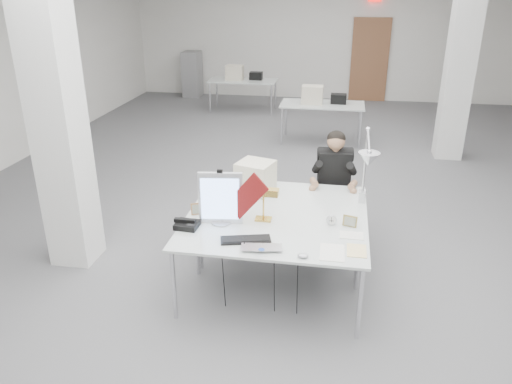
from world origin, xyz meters
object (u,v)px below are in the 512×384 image
laptop (261,251)px  architect_lamp (366,170)px  desk_phone (187,225)px  beige_monitor (255,177)px  desk_main (271,236)px  monitor (221,198)px  bankers_lamp (263,204)px  office_chair (332,198)px  seated_person (334,167)px

laptop → architect_lamp: bearing=39.8°
desk_phone → beige_monitor: bearing=66.9°
desk_main → architect_lamp: (0.85, 0.67, 0.46)m
monitor → bankers_lamp: 0.43m
bankers_lamp → architect_lamp: (0.97, 0.37, 0.28)m
desk_phone → monitor: bearing=30.9°
desk_phone → office_chair: bearing=53.2°
bankers_lamp → desk_phone: 0.77m
seated_person → bankers_lamp: seated_person is taller
monitor → beige_monitor: (0.19, 0.83, -0.09)m
office_chair → seated_person: bearing=-96.5°
laptop → desk_main: bearing=75.3°
desk_phone → architect_lamp: (1.66, 0.66, 0.42)m
seated_person → bankers_lamp: (-0.65, -1.25, 0.03)m
desk_main → bankers_lamp: bankers_lamp is taller
bankers_lamp → desk_phone: bankers_lamp is taller
office_chair → desk_phone: office_chair is taller
monitor → desk_main: bearing=-26.2°
bankers_lamp → architect_lamp: size_ratio=0.39×
office_chair → desk_phone: size_ratio=4.44×
desk_main → beige_monitor: size_ratio=4.88×
monitor → bankers_lamp: (0.40, 0.13, -0.09)m
bankers_lamp → architect_lamp: 1.07m
architect_lamp → bankers_lamp: bearing=177.3°
seated_person → monitor: size_ratio=1.61×
laptop → beige_monitor: 1.38m
seated_person → architect_lamp: (0.32, -0.89, 0.31)m
desk_main → office_chair: office_chair is taller
laptop → beige_monitor: beige_monitor is taller
laptop → architect_lamp: size_ratio=0.40×
architect_lamp → laptop: bearing=-154.6°
desk_main → seated_person: bearing=71.1°
seated_person → beige_monitor: seated_person is taller
bankers_lamp → architect_lamp: architect_lamp is taller
laptop → bankers_lamp: 0.67m
laptop → desk_phone: (-0.78, 0.35, 0.01)m
desk_phone → architect_lamp: architect_lamp is taller
desk_main → beige_monitor: bearing=107.7°
seated_person → desk_main: bearing=-115.4°
desk_main → monitor: 0.61m
laptop → desk_phone: desk_phone is taller
desk_main → architect_lamp: bearing=38.4°
desk_main → office_chair: bearing=71.6°
seated_person → bankers_lamp: 1.42m
bankers_lamp → beige_monitor: bearing=108.7°
office_chair → beige_monitor: (-0.86, -0.61, 0.45)m
architect_lamp → monitor: bearing=176.7°
seated_person → architect_lamp: bearing=-76.9°
monitor → bankers_lamp: monitor is taller
beige_monitor → laptop: bearing=-61.1°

